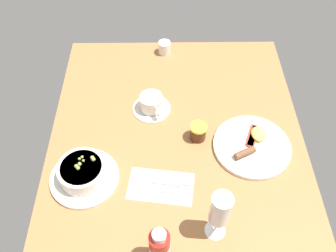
{
  "coord_description": "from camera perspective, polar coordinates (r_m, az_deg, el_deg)",
  "views": [
    {
      "loc": [
        65.56,
        -3.77,
        95.63
      ],
      "look_at": [
        -3.27,
        -2.93,
        8.95
      ],
      "focal_mm": 38.37,
      "sensor_mm": 36.0,
      "label": 1
    }
  ],
  "objects": [
    {
      "name": "ground_plane",
      "position": [
        1.17,
        1.46,
        -4.42
      ],
      "size": [
        110.0,
        84.0,
        3.0
      ],
      "primitive_type": "cube",
      "color": "#9E6B3D"
    },
    {
      "name": "porridge_bowl",
      "position": [
        1.11,
        -13.35,
        -7.29
      ],
      "size": [
        20.8,
        20.8,
        7.59
      ],
      "color": "silver",
      "rests_on": "ground_plane"
    },
    {
      "name": "cutlery_setting",
      "position": [
        1.09,
        -0.91,
        -9.52
      ],
      "size": [
        13.62,
        20.8,
        0.9
      ],
      "color": "silver",
      "rests_on": "ground_plane"
    },
    {
      "name": "coffee_cup",
      "position": [
        1.25,
        -2.65,
        3.54
      ],
      "size": [
        13.33,
        13.33,
        6.18
      ],
      "color": "silver",
      "rests_on": "ground_plane"
    },
    {
      "name": "creamer_jug",
      "position": [
        1.47,
        -0.6,
        12.38
      ],
      "size": [
        5.37,
        5.48,
        5.65
      ],
      "color": "silver",
      "rests_on": "ground_plane"
    },
    {
      "name": "wine_glass",
      "position": [
        0.93,
        8.26,
        -13.17
      ],
      "size": [
        5.78,
        5.78,
        18.89
      ],
      "color": "white",
      "rests_on": "ground_plane"
    },
    {
      "name": "jam_jar",
      "position": [
        1.17,
        4.8,
        -0.95
      ],
      "size": [
        5.52,
        5.52,
        5.9
      ],
      "color": "#4B2515",
      "rests_on": "ground_plane"
    },
    {
      "name": "sauce_bottle_red",
      "position": [
        0.94,
        -1.32,
        -18.8
      ],
      "size": [
        5.3,
        5.3,
        16.55
      ],
      "color": "#B21E19",
      "rests_on": "ground_plane"
    },
    {
      "name": "breakfast_plate",
      "position": [
        1.19,
        13.2,
        -3.03
      ],
      "size": [
        24.97,
        24.97,
        3.7
      ],
      "color": "silver",
      "rests_on": "ground_plane"
    }
  ]
}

